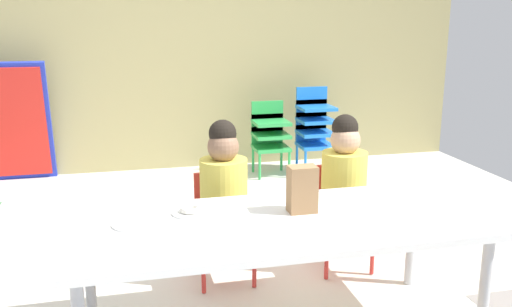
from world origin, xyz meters
name	(u,v)px	position (x,y,z in m)	size (l,w,h in m)	color
ground_plane	(234,266)	(0.00, -0.01, -0.01)	(5.55, 4.69, 0.02)	silver
back_wall	(183,24)	(0.00, 2.34, 1.38)	(5.55, 0.10, 2.75)	tan
craft_table	(279,229)	(0.05, -0.80, 0.53)	(1.87, 0.77, 0.57)	white
seated_child_near_camera	(223,186)	(-0.09, -0.19, 0.55)	(0.32, 0.32, 0.92)	red
seated_child_middle_seat	(343,178)	(0.61, -0.19, 0.55)	(0.32, 0.31, 0.92)	red
kid_chair_green_stack	(270,133)	(0.72, 1.87, 0.40)	(0.32, 0.30, 0.68)	green
kid_chair_blue_stack	(314,124)	(1.16, 1.87, 0.46)	(0.32, 0.30, 0.80)	blue
paper_bag_brown	(302,189)	(0.19, -0.72, 0.68)	(0.13, 0.09, 0.22)	#9E754C
paper_plate_near_edge	(191,213)	(-0.32, -0.63, 0.58)	(0.18, 0.18, 0.01)	white
paper_plate_center_table	(132,224)	(-0.59, -0.71, 0.58)	(0.18, 0.18, 0.01)	white
donut_powdered_on_plate	(191,209)	(-0.32, -0.63, 0.59)	(0.10, 0.10, 0.03)	white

